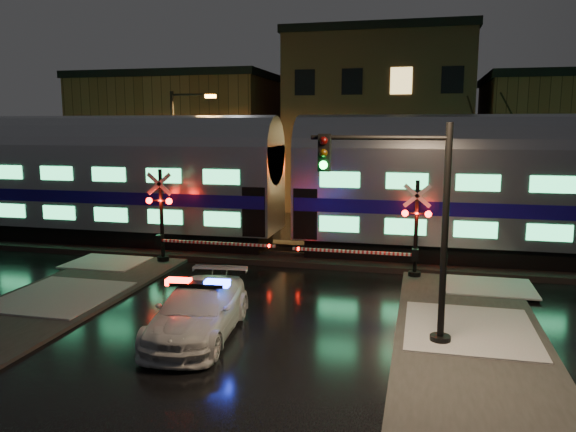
# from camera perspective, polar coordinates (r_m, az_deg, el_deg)

# --- Properties ---
(ground) EXTENTS (120.00, 120.00, 0.00)m
(ground) POSITION_cam_1_polar(r_m,az_deg,el_deg) (20.18, -1.61, -7.30)
(ground) COLOR black
(ground) RESTS_ON ground
(ballast) EXTENTS (90.00, 4.20, 0.24)m
(ballast) POSITION_cam_1_polar(r_m,az_deg,el_deg) (24.85, 1.40, -3.84)
(ballast) COLOR black
(ballast) RESTS_ON ground
(sidewalk_right) EXTENTS (4.00, 20.00, 0.12)m
(sidewalk_right) POSITION_cam_1_polar(r_m,az_deg,el_deg) (13.96, 18.88, -15.30)
(sidewalk_right) COLOR #2D2D2D
(sidewalk_right) RESTS_ON ground
(building_left) EXTENTS (14.00, 10.00, 9.00)m
(building_left) POSITION_cam_1_polar(r_m,az_deg,el_deg) (44.52, -10.54, 7.49)
(building_left) COLOR brown
(building_left) RESTS_ON ground
(building_mid) EXTENTS (12.00, 11.00, 11.50)m
(building_mid) POSITION_cam_1_polar(r_m,az_deg,el_deg) (41.29, 9.36, 9.13)
(building_mid) COLOR brown
(building_mid) RESTS_ON ground
(train) EXTENTS (51.00, 3.12, 5.92)m
(train) POSITION_cam_1_polar(r_m,az_deg,el_deg) (24.46, -0.03, 3.71)
(train) COLOR black
(train) RESTS_ON ballast
(police_car) EXTENTS (2.47, 5.14, 1.61)m
(police_car) POSITION_cam_1_polar(r_m,az_deg,el_deg) (15.73, -9.08, -9.47)
(police_car) COLOR silver
(police_car) RESTS_ON ground
(crossing_signal_right) EXTENTS (5.27, 0.63, 3.73)m
(crossing_signal_right) POSITION_cam_1_polar(r_m,az_deg,el_deg) (21.39, 11.87, -2.30)
(crossing_signal_right) COLOR black
(crossing_signal_right) RESTS_ON ground
(crossing_signal_left) EXTENTS (5.58, 0.65, 3.95)m
(crossing_signal_left) POSITION_cam_1_polar(r_m,az_deg,el_deg) (23.64, -12.01, -0.98)
(crossing_signal_left) COLOR black
(crossing_signal_left) RESTS_ON ground
(traffic_light) EXTENTS (3.76, 0.69, 5.81)m
(traffic_light) POSITION_cam_1_polar(r_m,az_deg,el_deg) (14.75, 12.14, -1.34)
(traffic_light) COLOR black
(traffic_light) RESTS_ON ground
(streetlight) EXTENTS (2.50, 0.26, 7.48)m
(streetlight) POSITION_cam_1_polar(r_m,az_deg,el_deg) (30.45, -11.10, 6.37)
(streetlight) COLOR black
(streetlight) RESTS_ON ground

